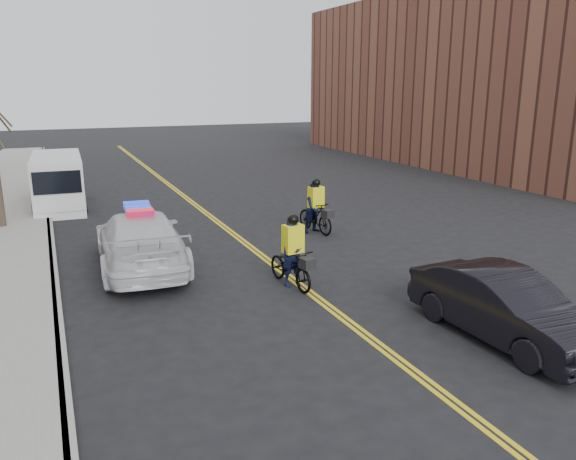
# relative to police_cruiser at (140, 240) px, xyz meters

# --- Properties ---
(ground) EXTENTS (120.00, 120.00, 0.00)m
(ground) POSITION_rel_police_cruiser_xyz_m (3.62, -3.49, -0.85)
(ground) COLOR black
(ground) RESTS_ON ground
(center_line_left) EXTENTS (0.10, 60.00, 0.01)m
(center_line_left) POSITION_rel_police_cruiser_xyz_m (3.54, 4.51, -0.84)
(center_line_left) COLOR yellow
(center_line_left) RESTS_ON ground
(center_line_right) EXTENTS (0.10, 60.00, 0.01)m
(center_line_right) POSITION_rel_police_cruiser_xyz_m (3.70, 4.51, -0.84)
(center_line_right) COLOR yellow
(center_line_right) RESTS_ON ground
(sidewalk) EXTENTS (3.00, 60.00, 0.15)m
(sidewalk) POSITION_rel_police_cruiser_xyz_m (-3.88, 4.51, -0.77)
(sidewalk) COLOR gray
(sidewalk) RESTS_ON ground
(curb) EXTENTS (0.20, 60.00, 0.15)m
(curb) POSITION_rel_police_cruiser_xyz_m (-2.38, 4.51, -0.77)
(curb) COLOR gray
(curb) RESTS_ON ground
(building_across) EXTENTS (12.00, 30.00, 11.00)m
(building_across) POSITION_rel_police_cruiser_xyz_m (25.62, 14.51, 4.65)
(building_across) COLOR brown
(building_across) RESTS_ON ground
(police_cruiser) EXTENTS (2.72, 5.93, 1.84)m
(police_cruiser) POSITION_rel_police_cruiser_xyz_m (0.00, 0.00, 0.00)
(police_cruiser) COLOR silver
(police_cruiser) RESTS_ON ground
(dark_sedan) EXTENTS (1.77, 4.51, 1.46)m
(dark_sedan) POSITION_rel_police_cruiser_xyz_m (6.17, -7.81, -0.12)
(dark_sedan) COLOR black
(dark_sedan) RESTS_ON ground
(cargo_van) EXTENTS (2.23, 5.44, 2.25)m
(cargo_van) POSITION_rel_police_cruiser_xyz_m (-1.88, 9.71, 0.25)
(cargo_van) COLOR silver
(cargo_van) RESTS_ON ground
(cyclist_near) EXTENTS (0.95, 2.06, 1.95)m
(cyclist_near) POSITION_rel_police_cruiser_xyz_m (3.45, -3.11, -0.17)
(cyclist_near) COLOR black
(cyclist_near) RESTS_ON ground
(cyclist_far) EXTENTS (0.98, 2.01, 1.96)m
(cyclist_far) POSITION_rel_police_cruiser_xyz_m (6.44, 1.60, -0.07)
(cyclist_far) COLOR black
(cyclist_far) RESTS_ON ground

